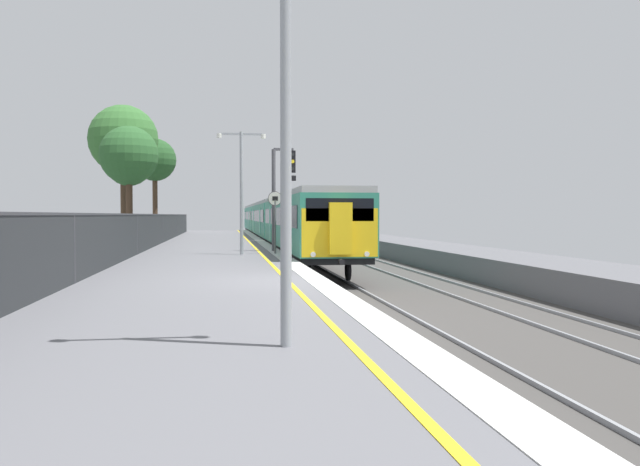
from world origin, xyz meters
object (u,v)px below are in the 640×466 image
(platform_lamp_mid, at_px, (241,181))
(background_tree_centre, at_px, (129,158))
(commuter_train_at_platform, at_px, (275,220))
(speed_limit_sign, at_px, (275,214))
(signal_gantry, at_px, (280,187))
(background_tree_left, at_px, (124,142))
(platform_lamp_near, at_px, (286,91))
(background_tree_right, at_px, (153,162))

(platform_lamp_mid, height_order, background_tree_centre, background_tree_centre)
(commuter_train_at_platform, height_order, speed_limit_sign, commuter_train_at_platform)
(signal_gantry, bearing_deg, background_tree_left, 120.97)
(platform_lamp_near, relative_size, background_tree_centre, 0.76)
(commuter_train_at_platform, xyz_separation_m, background_tree_left, (-10.39, -7.04, 5.12))
(commuter_train_at_platform, height_order, signal_gantry, signal_gantry)
(platform_lamp_mid, bearing_deg, background_tree_centre, 115.22)
(background_tree_right, bearing_deg, platform_lamp_mid, -76.54)
(background_tree_left, bearing_deg, background_tree_right, 82.64)
(platform_lamp_mid, distance_m, background_tree_right, 26.29)
(background_tree_left, distance_m, background_tree_centre, 4.22)
(signal_gantry, height_order, speed_limit_sign, signal_gantry)
(platform_lamp_mid, bearing_deg, platform_lamp_near, -90.00)
(commuter_train_at_platform, bearing_deg, platform_lamp_near, -94.26)
(commuter_train_at_platform, height_order, background_tree_right, background_tree_right)
(commuter_train_at_platform, bearing_deg, background_tree_right, 173.48)
(signal_gantry, distance_m, platform_lamp_near, 21.89)
(speed_limit_sign, xyz_separation_m, background_tree_right, (-7.50, 25.09, 4.12))
(signal_gantry, height_order, background_tree_left, background_tree_left)
(signal_gantry, xyz_separation_m, platform_lamp_mid, (-1.80, -2.44, 0.10))
(commuter_train_at_platform, relative_size, speed_limit_sign, 22.46)
(speed_limit_sign, xyz_separation_m, platform_lamp_near, (-1.42, -19.71, 1.48))
(signal_gantry, relative_size, speed_limit_sign, 1.78)
(platform_lamp_near, bearing_deg, background_tree_centre, 100.91)
(signal_gantry, relative_size, platform_lamp_mid, 0.92)
(background_tree_left, xyz_separation_m, background_tree_centre, (0.81, -3.91, -1.36))
(speed_limit_sign, relative_size, platform_lamp_mid, 0.52)
(commuter_train_at_platform, xyz_separation_m, background_tree_right, (-9.35, 1.07, 4.53))
(platform_lamp_mid, relative_size, background_tree_right, 0.67)
(commuter_train_at_platform, height_order, platform_lamp_mid, platform_lamp_mid)
(platform_lamp_mid, distance_m, background_tree_left, 19.03)
(commuter_train_at_platform, relative_size, background_tree_centre, 8.49)
(background_tree_left, distance_m, background_tree_right, 8.19)
(platform_lamp_near, relative_size, background_tree_right, 0.70)
(commuter_train_at_platform, bearing_deg, background_tree_left, -145.90)
(platform_lamp_mid, xyz_separation_m, background_tree_left, (-7.13, 17.33, 3.36))
(platform_lamp_near, bearing_deg, platform_lamp_mid, 90.00)
(speed_limit_sign, xyz_separation_m, platform_lamp_mid, (-1.42, -0.34, 1.35))
(speed_limit_sign, bearing_deg, signal_gantry, 79.62)
(background_tree_left, relative_size, background_tree_centre, 1.27)
(background_tree_right, bearing_deg, commuter_train_at_platform, -6.52)
(background_tree_left, bearing_deg, speed_limit_sign, -63.29)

